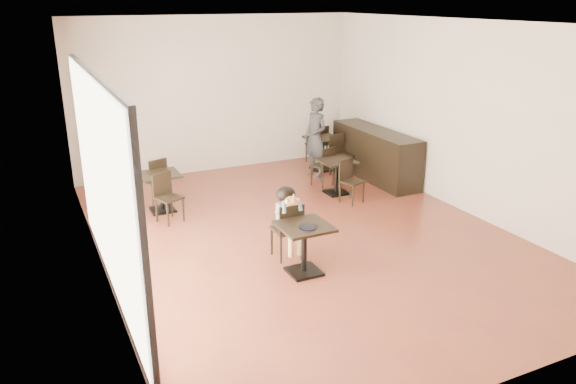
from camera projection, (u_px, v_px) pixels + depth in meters
floor at (304, 235)px, 8.79m from camera, size 6.00×8.00×0.01m
ceiling at (306, 22)px, 7.74m from camera, size 6.00×8.00×0.01m
wall_back at (217, 95)px, 11.67m from camera, size 6.00×0.01×3.20m
wall_front at (515, 232)px, 4.86m from camera, size 6.00×0.01×3.20m
wall_left at (92, 159)px, 7.04m from camera, size 0.01×8.00×3.20m
wall_right at (462, 117)px, 9.49m from camera, size 0.01×8.00×3.20m
storefront_window at (102, 185)px, 6.70m from camera, size 0.04×4.50×2.60m
child_table at (304, 249)px, 7.48m from camera, size 0.66×0.66×0.70m
child_chair at (286, 230)px, 7.92m from camera, size 0.38×0.38×0.84m
child at (286, 223)px, 7.88m from camera, size 0.38×0.53×1.05m
plate at (308, 227)px, 7.27m from camera, size 0.24×0.24×0.01m
pizza_slice at (292, 201)px, 7.60m from camera, size 0.24×0.19×0.06m
adult_patron at (315, 138)px, 11.45m from camera, size 0.49×0.65×1.62m
cafe_table_mid at (337, 177)px, 10.55m from camera, size 0.78×0.78×0.65m
cafe_table_left at (161, 192)px, 9.68m from camera, size 0.84×0.84×0.68m
cafe_table_back at (323, 154)px, 12.00m from camera, size 0.78×0.78×0.71m
chair_mid_a at (322, 166)px, 10.99m from camera, size 0.45×0.45×0.79m
chair_mid_b at (352, 182)px, 10.06m from camera, size 0.45×0.45×0.79m
chair_left_a at (154, 180)px, 10.12m from camera, size 0.48×0.48×0.82m
chair_left_b at (169, 198)px, 9.19m from camera, size 0.48×0.48×0.82m
chair_back_a at (317, 144)px, 12.49m from camera, size 0.45×0.45×0.85m
chair_back_b at (342, 156)px, 11.57m from camera, size 0.45×0.45×0.85m
service_counter at (375, 154)px, 11.41m from camera, size 0.60×2.40×1.00m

